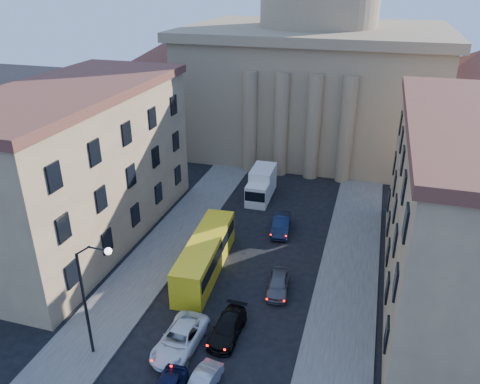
% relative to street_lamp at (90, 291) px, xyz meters
% --- Properties ---
extents(sidewalk_left, '(5.00, 60.00, 0.15)m').
position_rel_street_lamp_xyz_m(sidewalk_left, '(-1.53, 10.00, -5.21)').
color(sidewalk_left, '#504D4A').
rests_on(sidewalk_left, ground).
extents(sidewalk_right, '(5.00, 60.00, 0.15)m').
position_rel_street_lamp_xyz_m(sidewalk_right, '(15.47, 10.00, -5.21)').
color(sidewalk_right, '#504D4A').
rests_on(sidewalk_right, ground).
extents(church, '(68.02, 28.76, 36.60)m').
position_rel_street_lamp_xyz_m(church, '(6.97, 47.47, 6.59)').
color(church, '#937F5A').
rests_on(church, ground).
extents(building_left, '(11.60, 26.60, 14.70)m').
position_rel_street_lamp_xyz_m(building_left, '(-10.03, 14.00, 2.14)').
color(building_left, tan).
rests_on(building_left, ground).
extents(building_right, '(11.60, 26.60, 14.70)m').
position_rel_street_lamp_xyz_m(building_right, '(23.97, 14.00, 2.14)').
color(building_right, tan).
rests_on(building_right, ground).
extents(street_lamp, '(2.62, 0.44, 8.83)m').
position_rel_street_lamp_xyz_m(street_lamp, '(0.00, 0.00, 0.00)').
color(street_lamp, black).
rests_on(street_lamp, ground).
extents(car_right_near, '(1.79, 3.89, 1.24)m').
position_rel_street_lamp_xyz_m(car_right_near, '(7.77, -0.94, -4.67)').
color(car_right_near, '#9DA0A4').
rests_on(car_right_near, ground).
extents(car_left_mid, '(2.78, 5.58, 1.52)m').
position_rel_street_lamp_xyz_m(car_left_mid, '(5.01, 2.14, -4.53)').
color(car_left_mid, white).
rests_on(car_left_mid, ground).
extents(car_right_mid, '(1.99, 4.70, 1.35)m').
position_rel_street_lamp_xyz_m(car_right_mid, '(7.77, 4.26, -4.61)').
color(car_right_mid, black).
rests_on(car_right_mid, ground).
extents(car_right_far, '(2.20, 4.39, 1.44)m').
position_rel_street_lamp_xyz_m(car_right_far, '(10.14, 10.35, -4.57)').
color(car_right_far, '#535358').
rests_on(car_right_far, ground).
extents(car_right_distant, '(2.18, 4.92, 1.57)m').
position_rel_street_lamp_xyz_m(car_right_distant, '(8.33, 19.99, -4.50)').
color(car_right_distant, black).
rests_on(car_right_distant, ground).
extents(city_bus, '(3.33, 11.32, 3.15)m').
position_rel_street_lamp_xyz_m(city_bus, '(3.47, 11.35, -3.59)').
color(city_bus, yellow).
rests_on(city_bus, ground).
extents(box_truck, '(2.57, 6.21, 3.38)m').
position_rel_street_lamp_xyz_m(box_truck, '(4.48, 27.02, -3.69)').
color(box_truck, silver).
rests_on(box_truck, ground).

